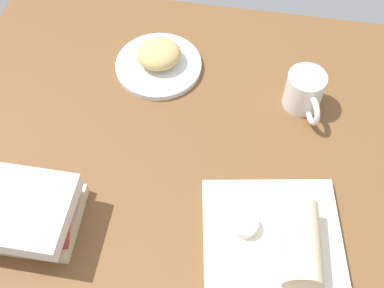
{
  "coord_description": "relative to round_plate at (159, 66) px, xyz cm",
  "views": [
    {
      "loc": [
        7.56,
        -52.73,
        89.14
      ],
      "look_at": [
        -1.43,
        0.65,
        7.0
      ],
      "focal_mm": 46.37,
      "sensor_mm": 36.0,
      "label": 1
    }
  ],
  "objects": [
    {
      "name": "dining_table",
      "position": [
        12.75,
        -22.01,
        -2.7
      ],
      "size": [
        110.0,
        90.0,
        4.0
      ],
      "primitive_type": "cube",
      "color": "brown",
      "rests_on": "ground"
    },
    {
      "name": "round_plate",
      "position": [
        0.0,
        0.0,
        0.0
      ],
      "size": [
        19.57,
        19.57,
        1.4
      ],
      "primitive_type": "cylinder",
      "color": "white",
      "rests_on": "dining_table"
    },
    {
      "name": "scone_pastry",
      "position": [
        0.08,
        0.62,
        3.19
      ],
      "size": [
        12.47,
        12.08,
        4.98
      ],
      "primitive_type": "ellipsoid",
      "rotation": [
        0.0,
        0.0,
        3.47
      ],
      "color": "tan",
      "rests_on": "round_plate"
    },
    {
      "name": "square_plate",
      "position": [
        28.94,
        -38.48,
        0.1
      ],
      "size": [
        28.89,
        28.89,
        1.6
      ],
      "primitive_type": "cube",
      "rotation": [
        0.0,
        0.0,
        0.17
      ],
      "color": "silver",
      "rests_on": "dining_table"
    },
    {
      "name": "sauce_cup",
      "position": [
        23.58,
        -36.81,
        2.05
      ],
      "size": [
        4.8,
        4.8,
        2.14
      ],
      "color": "silver",
      "rests_on": "square_plate"
    },
    {
      "name": "breakfast_wrap",
      "position": [
        33.24,
        -39.81,
        4.37
      ],
      "size": [
        8.33,
        15.28,
        6.94
      ],
      "primitive_type": "cylinder",
      "rotation": [
        1.57,
        0.0,
        3.24
      ],
      "color": "beige",
      "rests_on": "square_plate"
    },
    {
      "name": "book_stack",
      "position": [
        -16.76,
        -41.95,
        3.88
      ],
      "size": [
        21.69,
        16.9,
        9.15
      ],
      "color": "beige",
      "rests_on": "dining_table"
    },
    {
      "name": "coffee_mug",
      "position": [
        32.67,
        -5.25,
        3.68
      ],
      "size": [
        8.07,
        12.31,
        8.54
      ],
      "color": "white",
      "rests_on": "dining_table"
    }
  ]
}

